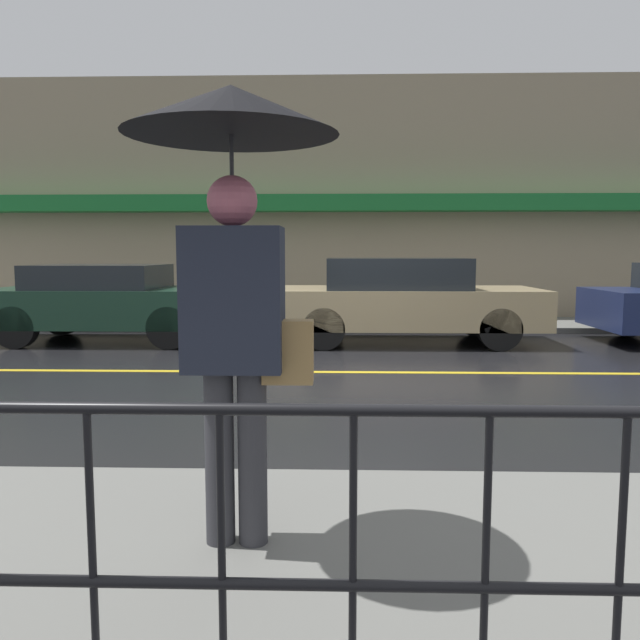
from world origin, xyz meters
TOP-DOWN VIEW (x-y plane):
  - ground_plane at (0.00, 0.00)m, footprint 80.00×80.00m
  - sidewalk_near at (0.00, -5.17)m, footprint 28.00×2.45m
  - sidewalk_far at (0.00, 4.99)m, footprint 28.00×2.09m
  - lane_marking at (0.00, 0.00)m, footprint 25.20×0.12m
  - building_storefront at (0.00, 6.16)m, footprint 28.00×0.85m
  - railing_foreground at (-0.00, -6.14)m, footprint 12.00×0.04m
  - pedestrian at (-0.53, -4.98)m, footprint 0.99×0.99m
  - car_dark_green at (-4.01, 2.72)m, footprint 3.99×1.91m
  - car_tan at (1.05, 2.72)m, footprint 4.44×1.93m

SIDE VIEW (x-z plane):
  - ground_plane at x=0.00m, z-range 0.00..0.00m
  - lane_marking at x=0.00m, z-range 0.00..0.01m
  - sidewalk_near at x=0.00m, z-range 0.00..0.11m
  - sidewalk_far at x=0.00m, z-range 0.00..0.11m
  - car_dark_green at x=-4.01m, z-range 0.04..1.37m
  - railing_foreground at x=0.00m, z-range 0.24..1.22m
  - car_tan at x=1.05m, z-range 0.03..1.47m
  - pedestrian at x=-0.53m, z-range 0.68..2.85m
  - building_storefront at x=0.00m, z-range -0.01..5.36m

